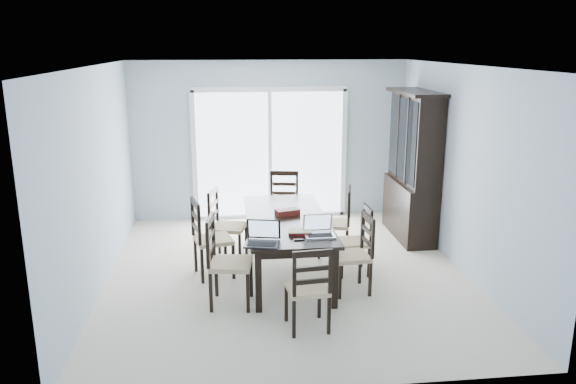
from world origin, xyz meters
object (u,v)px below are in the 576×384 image
chair_right_mid (359,233)px  game_box (287,212)px  china_hutch (413,167)px  chair_left_near (222,251)px  chair_left_mid (205,230)px  dining_table (287,224)px  cell_phone (299,240)px  chair_end_far (284,197)px  chair_left_far (222,217)px  hot_tub (241,176)px  laptop_dark (262,240)px  chair_right_far (341,215)px  chair_end_near (310,281)px  laptop_silver (320,232)px  chair_right_near (359,245)px

chair_right_mid → game_box: 0.95m
china_hutch → game_box: size_ratio=7.46×
chair_left_near → chair_left_mid: 0.84m
chair_right_mid → china_hutch: bearing=-41.6°
dining_table → cell_phone: (0.04, -0.83, 0.08)m
chair_end_far → chair_left_far: bearing=53.3°
cell_phone → game_box: game_box is taller
hot_tub → chair_end_far: bearing=-75.5°
laptop_dark → chair_right_far: bearing=64.5°
china_hutch → chair_left_mid: 3.30m
dining_table → game_box: 0.17m
chair_end_far → chair_end_near: bearing=99.5°
game_box → chair_right_mid: bearing=-10.8°
laptop_silver → chair_end_far: bearing=93.2°
chair_right_mid → chair_right_near: bearing=163.9°
chair_end_near → game_box: bearing=85.5°
china_hutch → laptop_silver: bearing=-131.1°
laptop_dark → laptop_silver: size_ratio=1.22×
cell_phone → laptop_silver: bearing=18.8°
chair_left_near → hot_tub: 4.46m
chair_left_mid → chair_right_near: chair_left_mid is taller
china_hutch → chair_right_far: 1.46m
chair_left_mid → chair_right_near: size_ratio=1.08×
dining_table → chair_left_near: (-0.81, -0.76, -0.04)m
chair_right_near → chair_end_far: size_ratio=0.94×
chair_left_near → laptop_silver: bearing=99.5°
hot_tub → dining_table: bearing=-83.0°
china_hutch → laptop_silver: china_hutch is taller
chair_right_far → laptop_silver: chair_right_far is taller
dining_table → chair_right_near: 0.98m
china_hutch → chair_right_near: (-1.24, -1.83, -0.50)m
dining_table → laptop_silver: laptop_silver is taller
dining_table → chair_end_near: size_ratio=2.07×
chair_right_near → game_box: chair_right_near is taller
china_hutch → game_box: (-2.00, -1.13, -0.28)m
chair_right_far → game_box: bearing=134.0°
chair_right_mid → cell_phone: chair_right_mid is taller
china_hutch → chair_left_far: bearing=-167.3°
chair_right_near → laptop_dark: chair_right_near is taller
chair_end_far → hot_tub: 2.29m
china_hutch → chair_end_far: bearing=173.4°
chair_right_near → chair_right_mid: (0.14, 0.53, -0.03)m
china_hutch → chair_right_mid: bearing=-130.3°
chair_right_far → laptop_silver: size_ratio=3.23×
china_hutch → laptop_silver: size_ratio=6.44×
chair_left_near → chair_end_far: size_ratio=1.04×
chair_left_near → chair_right_mid: bearing=120.4°
chair_right_mid → laptop_silver: (-0.63, -0.68, 0.27)m
chair_right_near → cell_phone: size_ratio=9.39×
cell_phone → chair_right_mid: bearing=39.1°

